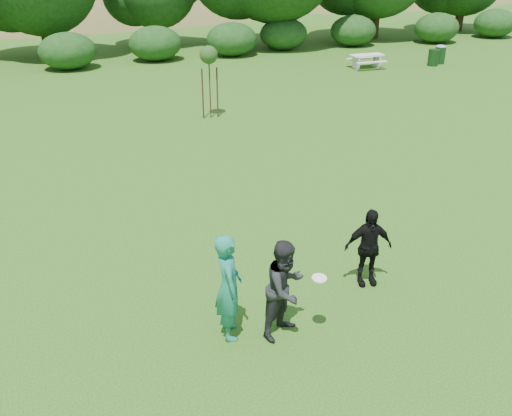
% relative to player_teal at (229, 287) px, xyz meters
% --- Properties ---
extents(ground, '(120.00, 120.00, 0.00)m').
position_rel_player_teal_xyz_m(ground, '(1.48, -0.25, -1.03)').
color(ground, '#19470C').
rests_on(ground, ground).
extents(player_teal, '(0.60, 0.81, 2.06)m').
position_rel_player_teal_xyz_m(player_teal, '(0.00, 0.00, 0.00)').
color(player_teal, '#1B7D63').
rests_on(player_teal, ground).
extents(player_grey, '(1.16, 1.08, 1.89)m').
position_rel_player_teal_xyz_m(player_grey, '(0.98, -0.27, -0.08)').
color(player_grey, '#232426').
rests_on(player_grey, ground).
extents(player_black, '(1.06, 0.59, 1.71)m').
position_rel_player_teal_xyz_m(player_black, '(3.21, 0.70, -0.17)').
color(player_black, black).
rests_on(player_black, ground).
extents(trash_can_near, '(0.60, 0.60, 0.90)m').
position_rel_player_teal_xyz_m(trash_can_near, '(17.87, 19.27, -0.58)').
color(trash_can_near, black).
rests_on(trash_can_near, ground).
extents(frisbee, '(0.27, 0.27, 0.05)m').
position_rel_player_teal_xyz_m(frisbee, '(1.50, -0.55, 0.19)').
color(frisbee, white).
rests_on(frisbee, ground).
extents(sapling, '(0.70, 0.70, 2.85)m').
position_rel_player_teal_xyz_m(sapling, '(3.32, 13.52, 1.39)').
color(sapling, '#3D2217').
rests_on(sapling, ground).
extents(picnic_table, '(1.80, 1.48, 0.76)m').
position_rel_player_teal_xyz_m(picnic_table, '(13.95, 19.87, -0.51)').
color(picnic_table, beige).
rests_on(picnic_table, ground).
extents(trash_can_lidded, '(0.60, 0.60, 1.05)m').
position_rel_player_teal_xyz_m(trash_can_lidded, '(18.58, 19.65, -0.49)').
color(trash_can_lidded, '#133619').
rests_on(trash_can_lidded, ground).
extents(hillside, '(150.00, 72.00, 52.00)m').
position_rel_player_teal_xyz_m(hillside, '(0.92, 68.20, -13.00)').
color(hillside, olive).
rests_on(hillside, ground).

